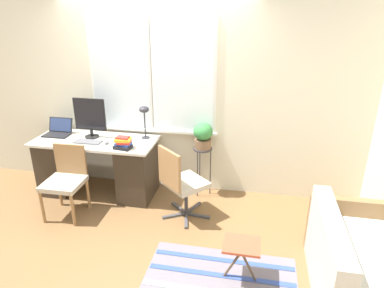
{
  "coord_description": "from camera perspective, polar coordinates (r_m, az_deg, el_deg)",
  "views": [
    {
      "loc": [
        1.31,
        -3.51,
        2.39
      ],
      "look_at": [
        0.58,
        0.17,
        0.88
      ],
      "focal_mm": 32.0,
      "sensor_mm": 36.0,
      "label": 1
    }
  ],
  "objects": [
    {
      "name": "book_stack",
      "position": [
        4.26,
        -11.41,
        0.18
      ],
      "size": [
        0.23,
        0.19,
        0.15
      ],
      "color": "black",
      "rests_on": "desk"
    },
    {
      "name": "folding_stool",
      "position": [
        3.28,
        8.26,
        -16.76
      ],
      "size": [
        0.34,
        0.29,
        0.41
      ],
      "color": "#B24C33",
      "rests_on": "ground_plane"
    },
    {
      "name": "desk_chair_wooden",
      "position": [
        4.4,
        -20.3,
        -5.43
      ],
      "size": [
        0.45,
        0.46,
        0.85
      ],
      "rotation": [
        0.0,
        0.0,
        0.02
      ],
      "color": "olive",
      "rests_on": "ground_plane"
    },
    {
      "name": "floor_rug_striped",
      "position": [
        3.51,
        4.82,
        -21.01
      ],
      "size": [
        1.43,
        0.76,
        0.01
      ],
      "color": "slate",
      "rests_on": "ground_plane"
    },
    {
      "name": "plant_stand",
      "position": [
        4.51,
        1.8,
        -1.72
      ],
      "size": [
        0.25,
        0.25,
        0.67
      ],
      "color": "#333338",
      "rests_on": "ground_plane"
    },
    {
      "name": "desk",
      "position": [
        4.79,
        -15.44,
        -3.43
      ],
      "size": [
        1.6,
        0.67,
        0.77
      ],
      "color": "beige",
      "rests_on": "ground_plane"
    },
    {
      "name": "ground_plane",
      "position": [
        4.44,
        -7.96,
        -10.89
      ],
      "size": [
        14.0,
        14.0,
        0.0
      ],
      "primitive_type": "plane",
      "color": "brown"
    },
    {
      "name": "wall_back_with_window",
      "position": [
        4.58,
        -5.87,
        8.75
      ],
      "size": [
        9.0,
        0.12,
        2.7
      ],
      "color": "beige",
      "rests_on": "ground_plane"
    },
    {
      "name": "laptop",
      "position": [
        4.99,
        -21.42,
        1.99
      ],
      "size": [
        0.34,
        0.27,
        0.21
      ],
      "color": "black",
      "rests_on": "desk"
    },
    {
      "name": "office_chair_swivel",
      "position": [
        4.04,
        -1.87,
        -6.32
      ],
      "size": [
        0.63,
        0.63,
        0.92
      ],
      "rotation": [
        0.0,
        0.0,
        2.4
      ],
      "color": "#47474C",
      "rests_on": "ground_plane"
    },
    {
      "name": "monitor",
      "position": [
        4.68,
        -16.65,
        4.37
      ],
      "size": [
        0.43,
        0.18,
        0.53
      ],
      "color": "black",
      "rests_on": "desk"
    },
    {
      "name": "mouse",
      "position": [
        4.47,
        -14.04,
        0.24
      ],
      "size": [
        0.05,
        0.08,
        0.04
      ],
      "color": "slate",
      "rests_on": "desk"
    },
    {
      "name": "couch_loveseat",
      "position": [
        3.43,
        25.7,
        -18.62
      ],
      "size": [
        0.74,
        1.38,
        0.76
      ],
      "rotation": [
        0.0,
        0.0,
        1.57
      ],
      "color": "beige",
      "rests_on": "ground_plane"
    },
    {
      "name": "desk_lamp",
      "position": [
        4.47,
        -7.96,
        5.12
      ],
      "size": [
        0.13,
        0.13,
        0.43
      ],
      "color": "#2D2D33",
      "rests_on": "desk"
    },
    {
      "name": "keyboard",
      "position": [
        4.58,
        -16.99,
        0.35
      ],
      "size": [
        0.35,
        0.15,
        0.02
      ],
      "color": "slate",
      "rests_on": "desk"
    },
    {
      "name": "potted_plant",
      "position": [
        4.41,
        1.84,
        1.5
      ],
      "size": [
        0.25,
        0.25,
        0.34
      ],
      "color": "brown",
      "rests_on": "plant_stand"
    }
  ]
}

